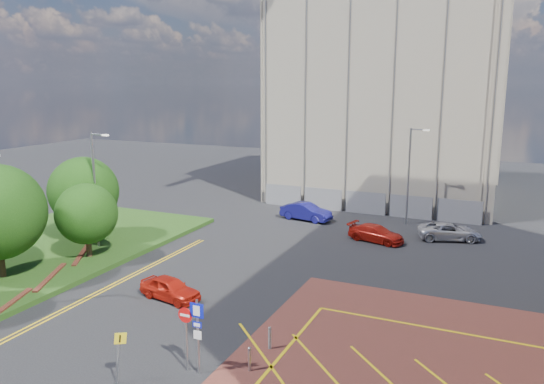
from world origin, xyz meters
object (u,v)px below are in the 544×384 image
Objects in this scene: lamp_left_far at (96,185)px; lamp_back at (410,172)px; car_blue_back at (306,212)px; car_red_left at (170,288)px; tree_d at (84,191)px; sign_cluster at (193,328)px; car_silver_back at (449,231)px; warning_sign at (119,351)px; car_red_back at (376,233)px; tree_c at (87,214)px.

lamp_left_far is 1.00× the size of lamp_back.
car_red_left is at bearing -173.59° from car_blue_back.
tree_d is 1.90× the size of sign_cluster.
sign_cluster is at bearing -127.90° from car_red_left.
car_red_left is 0.78× the size of car_silver_back.
warning_sign is (-5.94, -28.95, -2.93)m from lamp_back.
tree_d reaches higher than car_red_back.
car_blue_back is at bearing 7.88° from car_red_left.
tree_c is 1.35× the size of car_red_left.
lamp_left_far is 25.88m from car_silver_back.
tree_c is 1.10× the size of car_blue_back.
tree_d is 18.09m from car_blue_back.
tree_c is at bearing 136.73° from warning_sign.
lamp_left_far reaches higher than sign_cluster.
lamp_back is 27.38m from sign_cluster.
warning_sign is 0.53× the size of car_red_back.
car_silver_back is at bearing -41.78° from lamp_back.
warning_sign reaches higher than car_red_left.
tree_d is 1.37× the size of car_blue_back.
lamp_back is (20.58, 15.00, 0.49)m from tree_d.
tree_d is 0.76× the size of lamp_back.
car_red_left is at bearing -28.03° from tree_d.
lamp_back is at bearing 40.86° from lamp_left_far.
car_blue_back is at bearing 66.86° from car_silver_back.
warning_sign is 0.49× the size of car_silver_back.
car_red_left is 17.05m from car_red_back.
lamp_back reaches higher than warning_sign.
warning_sign reaches higher than car_silver_back.
tree_d is at bearing 136.37° from warning_sign.
lamp_left_far reaches higher than car_blue_back.
lamp_back is at bearing -12.65° from car_red_left.
sign_cluster is at bearing -97.97° from lamp_back.
lamp_left_far reaches higher than tree_d.
lamp_left_far reaches higher than tree_c.
car_blue_back is 1.05× the size of car_red_back.
tree_c reaches higher than sign_cluster.
warning_sign is at bearing -43.63° from tree_d.
tree_c is 4.30m from tree_d.
car_red_left is at bearing -20.24° from tree_c.
tree_d reaches higher than car_blue_back.
car_red_left is (9.50, -5.16, -4.04)m from lamp_left_far.
car_silver_back is at bearing -86.27° from car_blue_back.
lamp_left_far reaches higher than car_red_back.
car_red_back is at bearing 78.41° from warning_sign.
car_red_back is at bearing -109.59° from car_blue_back.
tree_c is 18.54m from car_blue_back.
lamp_back reaches higher than tree_c.
car_red_left is (-3.06, 7.79, -0.81)m from warning_sign.
warning_sign reaches higher than car_blue_back.
lamp_back is 3.56× the size of warning_sign.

